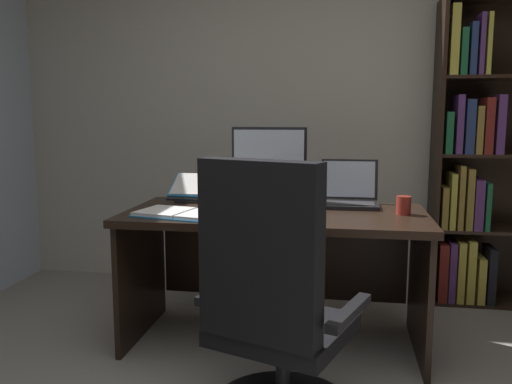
{
  "coord_description": "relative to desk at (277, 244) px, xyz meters",
  "views": [
    {
      "loc": [
        0.13,
        -1.55,
        1.26
      ],
      "look_at": [
        -0.32,
        1.16,
        0.85
      ],
      "focal_mm": 37.05,
      "sensor_mm": 36.0,
      "label": 1
    }
  ],
  "objects": [
    {
      "name": "wall_back",
      "position": [
        0.22,
        1.04,
        0.75
      ],
      "size": [
        5.13,
        0.12,
        2.58
      ],
      "primitive_type": "cube",
      "color": "beige",
      "rests_on": "ground"
    },
    {
      "name": "desk",
      "position": [
        0.0,
        0.0,
        0.0
      ],
      "size": [
        1.61,
        0.77,
        0.74
      ],
      "color": "black",
      "rests_on": "ground"
    },
    {
      "name": "bookshelf",
      "position": [
        1.26,
        0.79,
        0.38
      ],
      "size": [
        0.83,
        0.33,
        1.99
      ],
      "color": "black",
      "rests_on": "ground"
    },
    {
      "name": "office_chair",
      "position": [
        0.1,
        -0.89,
        -0.07
      ],
      "size": [
        0.7,
        0.63,
        1.09
      ],
      "rotation": [
        0.0,
        0.0,
        -0.35
      ],
      "color": "black",
      "rests_on": "ground"
    },
    {
      "name": "monitor",
      "position": [
        -0.07,
        0.18,
        0.42
      ],
      "size": [
        0.44,
        0.16,
        0.44
      ],
      "color": "black",
      "rests_on": "desk"
    },
    {
      "name": "laptop",
      "position": [
        0.39,
        0.19,
        0.26
      ],
      "size": [
        0.33,
        0.31,
        0.25
      ],
      "color": "black",
      "rests_on": "desk"
    },
    {
      "name": "keyboard",
      "position": [
        -0.07,
        -0.23,
        0.21
      ],
      "size": [
        0.42,
        0.15,
        0.02
      ],
      "primitive_type": "cube",
      "color": "black",
      "rests_on": "desk"
    },
    {
      "name": "computer_mouse",
      "position": [
        0.23,
        -0.23,
        0.22
      ],
      "size": [
        0.06,
        0.1,
        0.04
      ],
      "primitive_type": "ellipsoid",
      "color": "black",
      "rests_on": "desk"
    },
    {
      "name": "reading_stand_with_book",
      "position": [
        -0.55,
        0.25,
        0.28
      ],
      "size": [
        0.27,
        0.28,
        0.15
      ],
      "color": "black",
      "rests_on": "desk"
    },
    {
      "name": "open_binder",
      "position": [
        -0.44,
        -0.28,
        0.21
      ],
      "size": [
        0.56,
        0.37,
        0.02
      ],
      "rotation": [
        0.0,
        0.0,
        -0.22
      ],
      "color": "#2D84C6",
      "rests_on": "desk"
    },
    {
      "name": "notepad",
      "position": [
        -0.24,
        -0.07,
        0.21
      ],
      "size": [
        0.18,
        0.23,
        0.01
      ],
      "primitive_type": "cube",
      "rotation": [
        0.0,
        0.0,
        0.13
      ],
      "color": "white",
      "rests_on": "desk"
    },
    {
      "name": "pen",
      "position": [
        -0.22,
        -0.07,
        0.22
      ],
      "size": [
        0.13,
        0.06,
        0.01
      ],
      "primitive_type": "cylinder",
      "rotation": [
        0.0,
        1.57,
        0.35
      ],
      "color": "navy",
      "rests_on": "notepad"
    },
    {
      "name": "coffee_mug",
      "position": [
        0.67,
        -0.06,
        0.25
      ],
      "size": [
        0.08,
        0.08,
        0.1
      ],
      "primitive_type": "cylinder",
      "color": "maroon",
      "rests_on": "desk"
    }
  ]
}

